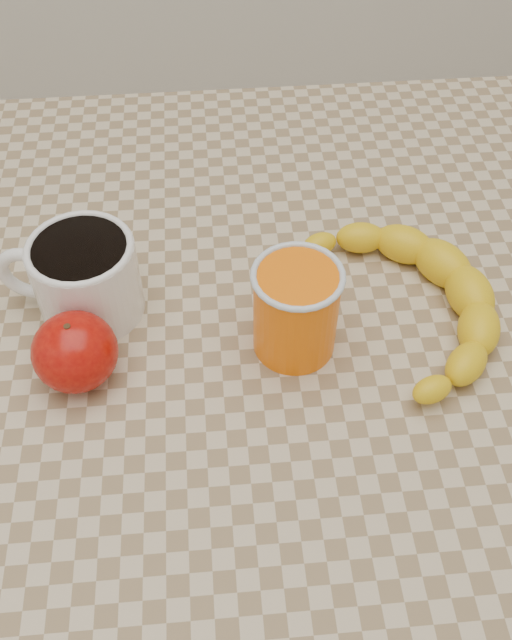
{
  "coord_description": "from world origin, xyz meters",
  "views": [
    {
      "loc": [
        -0.03,
        -0.4,
        1.25
      ],
      "look_at": [
        0.0,
        0.0,
        0.77
      ],
      "focal_mm": 40.0,
      "sensor_mm": 36.0,
      "label": 1
    }
  ],
  "objects": [
    {
      "name": "ground",
      "position": [
        0.0,
        0.0,
        0.0
      ],
      "size": [
        3.0,
        3.0,
        0.0
      ],
      "primitive_type": "plane",
      "color": "tan",
      "rests_on": "ground"
    },
    {
      "name": "table",
      "position": [
        0.0,
        0.0,
        0.66
      ],
      "size": [
        0.8,
        0.8,
        0.75
      ],
      "color": "#C2AE89",
      "rests_on": "ground"
    },
    {
      "name": "coffee_mug",
      "position": [
        -0.15,
        0.05,
        0.79
      ],
      "size": [
        0.14,
        0.11,
        0.08
      ],
      "color": "white",
      "rests_on": "table"
    },
    {
      "name": "orange_juice_glass",
      "position": [
        0.03,
        -0.01,
        0.8
      ],
      "size": [
        0.08,
        0.08,
        0.09
      ],
      "color": "#FF6B08",
      "rests_on": "table"
    },
    {
      "name": "apple",
      "position": [
        -0.15,
        -0.03,
        0.78
      ],
      "size": [
        0.09,
        0.09,
        0.07
      ],
      "color": "#8E0504",
      "rests_on": "table"
    },
    {
      "name": "banana",
      "position": [
        0.14,
        0.01,
        0.77
      ],
      "size": [
        0.27,
        0.32,
        0.04
      ],
      "primitive_type": null,
      "rotation": [
        0.0,
        0.0,
        0.19
      ],
      "color": "yellow",
      "rests_on": "table"
    }
  ]
}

